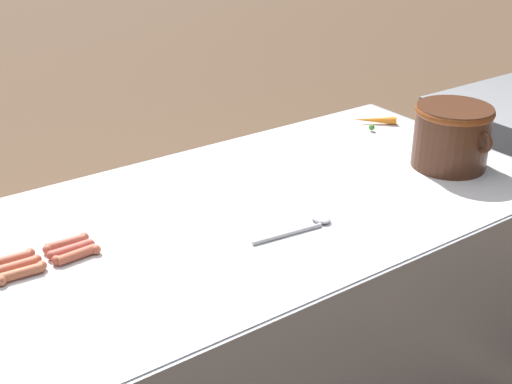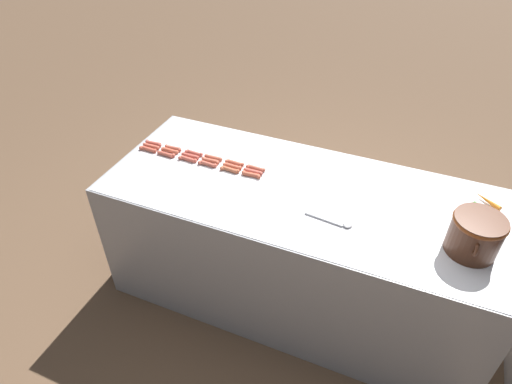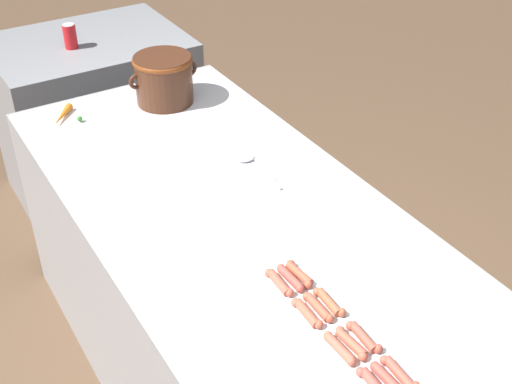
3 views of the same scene
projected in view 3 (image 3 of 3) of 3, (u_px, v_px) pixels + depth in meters
griddle_counter at (247, 319)px, 2.54m from camera, size 0.99×2.37×0.92m
back_cabinet at (98, 119)px, 3.81m from camera, size 0.99×0.75×0.93m
hot_dog_3 at (340, 348)px, 1.80m from camera, size 0.03×0.13×0.03m
hot_dog_4 at (307, 313)px, 1.90m from camera, size 0.03×0.13×0.03m
hot_dog_5 at (279, 283)px, 2.01m from camera, size 0.03×0.13×0.03m
hot_dog_8 at (388, 380)px, 1.71m from camera, size 0.03×0.13×0.03m
hot_dog_9 at (351, 343)px, 1.81m from camera, size 0.03×0.13×0.03m
hot_dog_10 at (318, 307)px, 1.92m from camera, size 0.03×0.13×0.03m
hot_dog_11 at (290, 278)px, 2.02m from camera, size 0.03×0.13×0.03m
hot_dog_14 at (399, 373)px, 1.73m from camera, size 0.03×0.13×0.03m
hot_dog_15 at (363, 337)px, 1.83m from camera, size 0.03×0.13×0.03m
hot_dog_16 at (329, 302)px, 1.94m from camera, size 0.03×0.13×0.03m
hot_dog_17 at (299, 274)px, 2.04m from camera, size 0.03×0.13×0.03m
bean_pot at (164, 77)px, 2.93m from camera, size 0.32×0.26×0.21m
serving_spoon at (253, 163)px, 2.56m from camera, size 0.08×0.27×0.02m
carrot at (63, 116)px, 2.85m from camera, size 0.13×0.15×0.03m
soda_can at (70, 36)px, 3.43m from camera, size 0.07×0.07×0.12m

